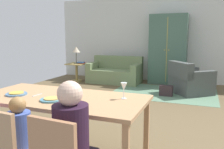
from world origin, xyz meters
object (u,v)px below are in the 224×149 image
(person_child, at_px, (23,147))
(plate_near_child, at_px, (52,100))
(dining_chair_child, at_px, (8,149))
(book_lower, at_px, (82,63))
(dining_table, at_px, (61,102))
(book_upper, at_px, (81,62))
(couch, at_px, (115,73))
(armoire, at_px, (168,50))
(handbag, at_px, (166,91))
(armchair, at_px, (189,81))
(table_lamp, at_px, (76,50))
(plate_near_man, at_px, (16,94))
(person_woman, at_px, (74,149))
(side_table, at_px, (77,70))

(person_child, bearing_deg, plate_near_child, 90.23)
(dining_chair_child, bearing_deg, book_lower, 111.81)
(dining_table, relative_size, book_upper, 9.08)
(couch, bearing_deg, dining_table, -77.08)
(dining_table, bearing_deg, armoire, 84.30)
(armoire, bearing_deg, couch, -165.16)
(dining_table, relative_size, armoire, 0.95)
(handbag, bearing_deg, armchair, 42.51)
(person_child, relative_size, armchair, 0.77)
(dining_chair_child, height_order, armchair, dining_chair_child)
(table_lamp, bearing_deg, handbag, -16.59)
(book_lower, bearing_deg, person_child, -67.46)
(plate_near_child, distance_m, dining_chair_child, 0.70)
(table_lamp, bearing_deg, book_upper, -2.42)
(armoire, relative_size, table_lamp, 3.89)
(couch, xyz_separation_m, table_lamp, (-1.24, -0.26, 0.70))
(plate_near_man, xyz_separation_m, book_upper, (-1.59, 4.49, -0.15))
(plate_near_child, bearing_deg, person_child, -89.77)
(person_child, xyz_separation_m, book_lower, (-2.10, 5.05, 0.16))
(book_upper, bearing_deg, armoire, 14.44)
(couch, relative_size, armoire, 0.78)
(couch, height_order, book_upper, couch)
(dining_chair_child, distance_m, handbag, 4.38)
(plate_near_man, relative_size, armoire, 0.12)
(person_woman, relative_size, table_lamp, 2.05)
(side_table, xyz_separation_m, table_lamp, (-0.00, -0.00, 0.63))
(dining_chair_child, xyz_separation_m, table_lamp, (-2.30, 5.20, 0.52))
(person_child, xyz_separation_m, side_table, (-2.31, 5.03, -0.06))
(dining_chair_child, relative_size, armoire, 0.41)
(couch, xyz_separation_m, book_lower, (-1.03, -0.24, 0.29))
(person_child, height_order, armoire, armoire)
(person_child, distance_m, handbag, 4.21)
(dining_table, distance_m, person_woman, 0.87)
(dining_table, height_order, person_woman, person_woman)
(dining_chair_child, relative_size, handbag, 2.72)
(side_table, distance_m, handbag, 3.16)
(book_upper, bearing_deg, armchair, -7.24)
(plate_near_child, bearing_deg, couch, 102.46)
(person_woman, distance_m, couch, 5.53)
(couch, height_order, handbag, couch)
(person_child, height_order, armchair, person_child)
(plate_near_man, distance_m, book_upper, 4.77)
(armchair, bearing_deg, armoire, 123.07)
(plate_near_man, height_order, armoire, armoire)
(handbag, bearing_deg, plate_near_man, -109.39)
(couch, xyz_separation_m, armoire, (1.57, 0.42, 0.75))
(couch, bearing_deg, book_upper, -166.14)
(armchair, bearing_deg, plate_near_child, -106.55)
(person_woman, height_order, armoire, armoire)
(side_table, height_order, handbag, side_table)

